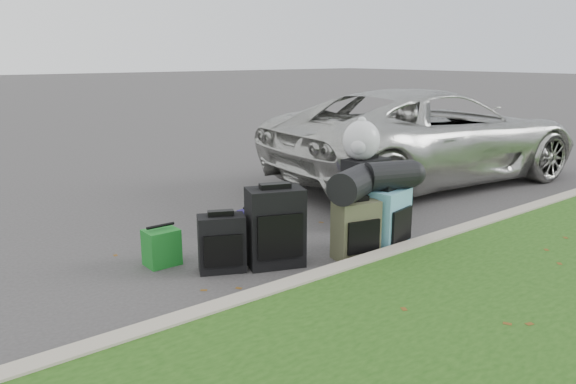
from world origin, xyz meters
TOP-DOWN VIEW (x-y plane):
  - ground at (0.00, 0.00)m, footprint 120.00×120.00m
  - curb at (0.00, -1.00)m, footprint 120.00×0.18m
  - suv at (3.54, 1.18)m, footprint 5.60×3.06m
  - suitcase_small_black at (-1.15, -0.11)m, footprint 0.50×0.40m
  - suitcase_large_black_left at (-0.67, -0.31)m, footprint 0.61×0.49m
  - suitcase_olive at (0.08, -0.66)m, footprint 0.48×0.36m
  - suitcase_teal at (0.52, -0.70)m, footprint 0.50×0.36m
  - suitcase_large_black_right at (1.02, 0.11)m, footprint 0.54×0.32m
  - tote_green at (-1.52, 0.39)m, footprint 0.31×0.25m
  - tote_navy at (-0.27, 0.67)m, footprint 0.30×0.26m
  - duffel_left at (0.09, -0.61)m, footprint 0.67×0.52m
  - duffel_right at (0.54, -0.69)m, footprint 0.59×0.45m
  - trash_bag at (0.94, 0.13)m, footprint 0.45×0.45m

SIDE VIEW (x-z plane):
  - ground at x=0.00m, z-range 0.00..0.00m
  - curb at x=0.00m, z-range 0.00..0.15m
  - tote_navy at x=-0.27m, z-range 0.00..0.28m
  - tote_green at x=-1.52m, z-range 0.00..0.36m
  - suitcase_small_black at x=-1.15m, z-range 0.00..0.54m
  - suitcase_olive at x=0.08m, z-range 0.00..0.60m
  - suitcase_teal at x=0.52m, z-range 0.00..0.65m
  - suitcase_large_black_left at x=-0.67m, z-range 0.00..0.77m
  - suitcase_large_black_right at x=1.02m, z-range 0.00..0.80m
  - suv at x=3.54m, z-range 0.00..1.49m
  - duffel_left at x=0.09m, z-range 0.60..0.92m
  - duffel_right at x=0.54m, z-range 0.65..0.95m
  - trash_bag at x=0.94m, z-range 0.80..1.25m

